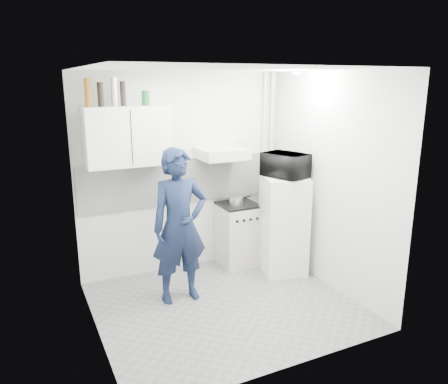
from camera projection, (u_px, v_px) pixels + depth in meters
name	position (u px, v px, depth m)	size (l,w,h in m)	color
floor	(225.00, 305.00, 4.98)	(2.80, 2.80, 0.00)	slate
ceiling	(225.00, 69.00, 4.34)	(2.80, 2.80, 0.00)	white
wall_back	(183.00, 173.00, 5.75)	(2.80, 2.80, 0.00)	silver
wall_left	(90.00, 212.00, 4.06)	(2.60, 2.60, 0.00)	silver
wall_right	(329.00, 182.00, 5.25)	(2.60, 2.60, 0.00)	silver
person	(180.00, 226.00, 4.93)	(0.65, 0.43, 1.78)	#111B33
stove	(238.00, 235.00, 6.04)	(0.52, 0.52, 0.83)	beige
fridge	(284.00, 225.00, 5.72)	(0.54, 0.54, 1.30)	white
stove_top	(238.00, 205.00, 5.93)	(0.50, 0.50, 0.03)	black
saucepan	(236.00, 201.00, 5.87)	(0.19, 0.19, 0.11)	silver
microwave	(286.00, 165.00, 5.52)	(0.37, 0.55, 0.31)	black
bottle_a	(88.00, 93.00, 4.84)	(0.07, 0.07, 0.31)	brown
bottle_b	(100.00, 94.00, 4.90)	(0.07, 0.07, 0.27)	black
bottle_c	(114.00, 92.00, 4.96)	(0.08, 0.08, 0.32)	silver
bottle_d	(123.00, 94.00, 5.01)	(0.06, 0.06, 0.28)	black
canister_b	(146.00, 98.00, 5.13)	(0.09, 0.09, 0.17)	#144C1E
upper_cabinet	(128.00, 136.00, 5.14)	(1.00, 0.35, 0.70)	white
range_hood	(222.00, 153.00, 5.65)	(0.60, 0.50, 0.14)	beige
backsplash	(184.00, 181.00, 5.76)	(2.74, 0.03, 0.60)	white
pipe_a	(271.00, 166.00, 6.23)	(0.05, 0.05, 2.60)	beige
pipe_b	(264.00, 167.00, 6.18)	(0.04, 0.04, 2.60)	beige
ceiling_spot_fixture	(296.00, 73.00, 4.94)	(0.10, 0.10, 0.02)	white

